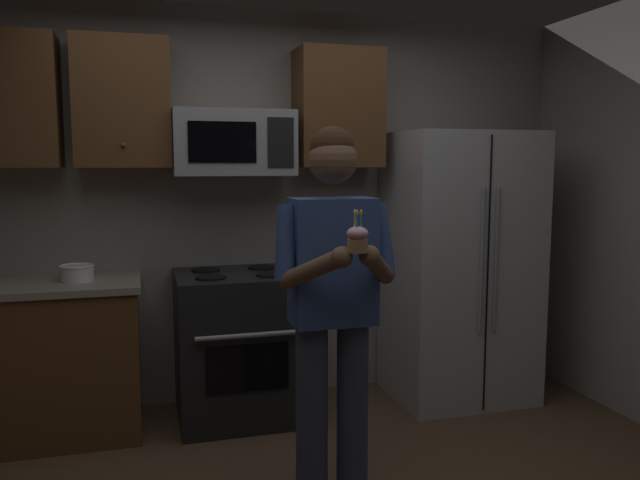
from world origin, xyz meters
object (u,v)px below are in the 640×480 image
oven_range (239,345)px  refrigerator (459,267)px  microwave (233,143)px  person (333,295)px  bowl_large_white (77,272)px  cupcake (357,239)px

oven_range → refrigerator: (1.50, -0.04, 0.44)m
microwave → oven_range: bearing=-90.0°
person → refrigerator: bearing=41.6°
bowl_large_white → person: person is taller
bowl_large_white → refrigerator: bearing=-1.3°
microwave → person: 1.47m
bowl_large_white → cupcake: size_ratio=1.13×
cupcake → person: bearing=90.0°
microwave → cupcake: bearing=-80.3°
refrigerator → cupcake: bearing=-130.9°
refrigerator → cupcake: 1.92m
microwave → cupcake: microwave is taller
microwave → cupcake: (0.27, -1.58, -0.43)m
refrigerator → bowl_large_white: refrigerator is taller
microwave → person: size_ratio=0.42×
microwave → bowl_large_white: 1.20m
refrigerator → bowl_large_white: 2.44m
oven_range → cupcake: size_ratio=5.36×
microwave → refrigerator: 1.72m
oven_range → bowl_large_white: bowl_large_white is taller
oven_range → person: size_ratio=0.53×
refrigerator → person: bearing=-138.4°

